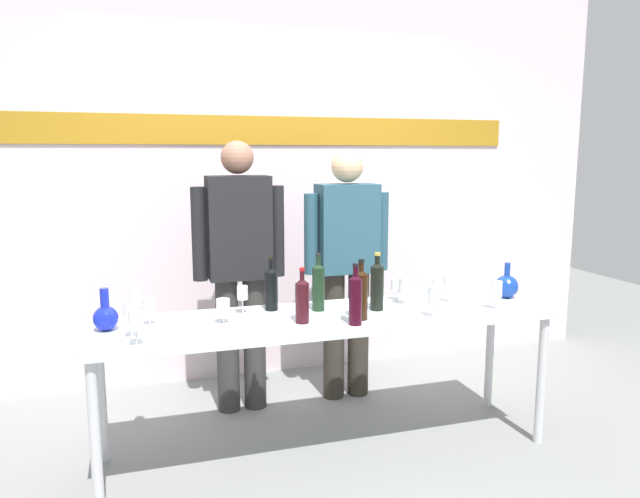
{
  "coord_description": "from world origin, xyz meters",
  "views": [
    {
      "loc": [
        -0.94,
        -2.9,
        1.62
      ],
      "look_at": [
        0.0,
        0.15,
        1.1
      ],
      "focal_mm": 33.3,
      "sensor_mm": 36.0,
      "label": 1
    }
  ],
  "objects": [
    {
      "name": "ground_plane",
      "position": [
        0.0,
        0.0,
        0.0
      ],
      "size": [
        10.0,
        10.0,
        0.0
      ],
      "primitive_type": "plane",
      "color": "gray"
    },
    {
      "name": "back_wall",
      "position": [
        0.0,
        1.33,
        1.5
      ],
      "size": [
        5.25,
        0.11,
        3.0
      ],
      "color": "silver",
      "rests_on": "ground"
    },
    {
      "name": "display_table",
      "position": [
        0.0,
        0.0,
        0.71
      ],
      "size": [
        2.46,
        0.61,
        0.77
      ],
      "color": "silver",
      "rests_on": "ground"
    },
    {
      "name": "decanter_blue_left",
      "position": [
        -1.11,
        0.05,
        0.84
      ],
      "size": [
        0.12,
        0.12,
        0.21
      ],
      "color": "#1525B1",
      "rests_on": "display_table"
    },
    {
      "name": "decanter_blue_right",
      "position": [
        1.12,
        0.05,
        0.85
      ],
      "size": [
        0.14,
        0.14,
        0.21
      ],
      "color": "navy",
      "rests_on": "display_table"
    },
    {
      "name": "presenter_left",
      "position": [
        -0.35,
        0.7,
        0.96
      ],
      "size": [
        0.57,
        0.22,
        1.7
      ],
      "color": "#333230",
      "rests_on": "ground"
    },
    {
      "name": "presenter_right",
      "position": [
        0.35,
        0.7,
        0.93
      ],
      "size": [
        0.58,
        0.22,
        1.64
      ],
      "color": "#2F2B23",
      "rests_on": "ground"
    },
    {
      "name": "wine_bottle_0",
      "position": [
        0.07,
        -0.22,
        0.91
      ],
      "size": [
        0.07,
        0.07,
        0.31
      ],
      "color": "black",
      "rests_on": "display_table"
    },
    {
      "name": "wine_bottle_1",
      "position": [
        0.13,
        -0.14,
        0.91
      ],
      "size": [
        0.07,
        0.07,
        0.31
      ],
      "color": "black",
      "rests_on": "display_table"
    },
    {
      "name": "wine_bottle_2",
      "position": [
        0.28,
        0.02,
        0.92
      ],
      "size": [
        0.07,
        0.07,
        0.32
      ],
      "color": "black",
      "rests_on": "display_table"
    },
    {
      "name": "wine_bottle_3",
      "position": [
        -0.17,
        -0.11,
        0.9
      ],
      "size": [
        0.07,
        0.07,
        0.28
      ],
      "color": "#340E15",
      "rests_on": "display_table"
    },
    {
      "name": "wine_bottle_4",
      "position": [
        -0.02,
        0.1,
        0.91
      ],
      "size": [
        0.07,
        0.07,
        0.32
      ],
      "color": "black",
      "rests_on": "display_table"
    },
    {
      "name": "wine_bottle_5",
      "position": [
        -0.27,
        0.18,
        0.9
      ],
      "size": [
        0.07,
        0.07,
        0.3
      ],
      "color": "black",
      "rests_on": "display_table"
    },
    {
      "name": "wine_glass_left_0",
      "position": [
        -0.91,
        0.07,
        0.87
      ],
      "size": [
        0.06,
        0.06,
        0.13
      ],
      "color": "white",
      "rests_on": "display_table"
    },
    {
      "name": "wine_glass_left_1",
      "position": [
        -0.97,
        -0.25,
        0.89
      ],
      "size": [
        0.06,
        0.06,
        0.16
      ],
      "color": "white",
      "rests_on": "display_table"
    },
    {
      "name": "wine_glass_left_2",
      "position": [
        -0.43,
        0.15,
        0.88
      ],
      "size": [
        0.06,
        0.06,
        0.15
      ],
      "color": "white",
      "rests_on": "display_table"
    },
    {
      "name": "wine_glass_left_3",
      "position": [
        -0.56,
        -0.0,
        0.86
      ],
      "size": [
        0.07,
        0.07,
        0.13
      ],
      "color": "white",
      "rests_on": "display_table"
    },
    {
      "name": "wine_glass_left_4",
      "position": [
        -0.99,
        -0.12,
        0.89
      ],
      "size": [
        0.06,
        0.06,
        0.16
      ],
      "color": "white",
      "rests_on": "display_table"
    },
    {
      "name": "wine_glass_left_5",
      "position": [
        -0.97,
        0.24,
        0.89
      ],
      "size": [
        0.06,
        0.06,
        0.16
      ],
      "color": "white",
      "rests_on": "display_table"
    },
    {
      "name": "wine_glass_right_0",
      "position": [
        0.51,
        -0.21,
        0.89
      ],
      "size": [
        0.06,
        0.06,
        0.17
      ],
      "color": "white",
      "rests_on": "display_table"
    },
    {
      "name": "wine_glass_right_1",
      "position": [
        0.48,
        0.18,
        0.86
      ],
      "size": [
        0.07,
        0.07,
        0.13
      ],
      "color": "white",
      "rests_on": "display_table"
    },
    {
      "name": "wine_glass_right_2",
      "position": [
        0.64,
        0.01,
        0.88
      ],
      "size": [
        0.06,
        0.06,
        0.15
      ],
      "color": "white",
      "rests_on": "display_table"
    },
    {
      "name": "wine_glass_right_3",
      "position": [
        0.74,
        0.04,
        0.88
      ],
      "size": [
        0.06,
        0.06,
        0.15
      ],
      "color": "white",
      "rests_on": "display_table"
    },
    {
      "name": "wine_glass_right_4",
      "position": [
        0.91,
        -0.17,
        0.88
      ],
      "size": [
        0.06,
        0.06,
        0.16
      ],
      "color": "white",
      "rests_on": "display_table"
    },
    {
      "name": "wine_glass_right_5",
      "position": [
        0.48,
        0.07,
        0.89
      ],
      "size": [
        0.07,
        0.07,
        0.16
      ],
      "color": "white",
      "rests_on": "display_table"
    }
  ]
}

